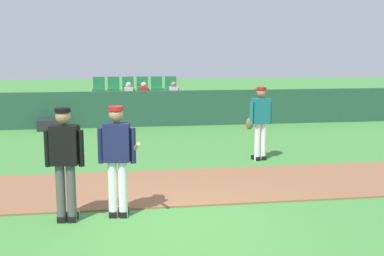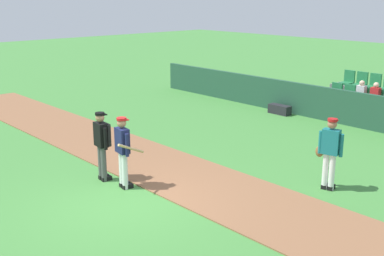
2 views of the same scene
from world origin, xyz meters
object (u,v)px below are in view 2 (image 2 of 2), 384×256
Objects in this scene: batter_navy_jersey at (123,150)px; equipment_bag at (280,109)px; runner_teal_jersey at (330,151)px; umpire_home_plate at (102,142)px.

equipment_bag is (-2.17, 8.87, -0.79)m from batter_navy_jersey.
runner_teal_jersey is at bearing -43.75° from equipment_bag.
umpire_home_plate is at bearing -138.68° from runner_teal_jersey.
batter_navy_jersey and umpire_home_plate have the same top height.
runner_teal_jersey is 1.96× the size of equipment_bag.
equipment_bag is at bearing 103.78° from batter_navy_jersey.
batter_navy_jersey is 1.96× the size of equipment_bag.
umpire_home_plate is 1.96× the size of equipment_bag.
batter_navy_jersey is 1.00× the size of umpire_home_plate.
runner_teal_jersey is at bearing 46.64° from batter_navy_jersey.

